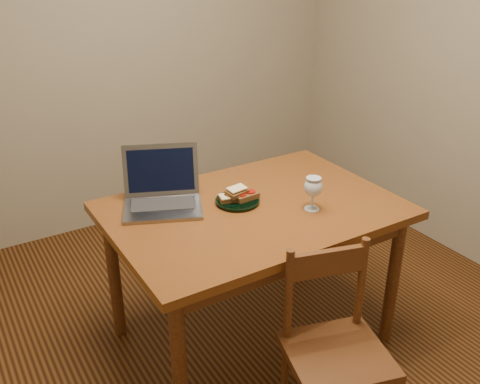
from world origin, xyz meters
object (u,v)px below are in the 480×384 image
laptop (162,190)px  plate (237,201)px  table (253,223)px  chair (336,342)px  milk_glass (313,194)px

laptop → plate: bearing=-8.2°
table → plate: bearing=122.0°
table → plate: (-0.04, 0.07, 0.09)m
laptop → table: bearing=-13.2°
chair → milk_glass: size_ratio=2.92×
plate → laptop: (-0.29, 0.18, 0.06)m
chair → plate: (-0.01, 0.71, 0.31)m
laptop → milk_glass: bearing=-13.7°
table → laptop: laptop is taller
milk_glass → laptop: bearing=143.1°
table → laptop: size_ratio=2.93×
chair → plate: size_ratio=2.26×
chair → milk_glass: bearing=79.0°
plate → milk_glass: (0.25, -0.23, 0.07)m
chair → laptop: laptop is taller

